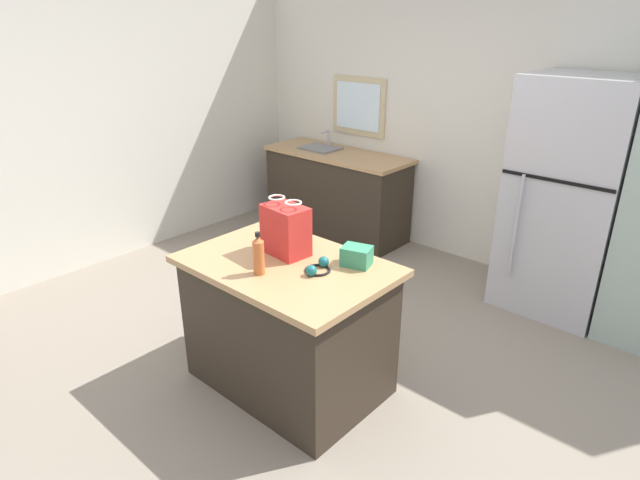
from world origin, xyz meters
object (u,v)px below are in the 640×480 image
(kitchen_island, at_px, (288,325))
(bottle, at_px, (259,255))
(small_box, at_px, (357,256))
(ear_defenders, at_px, (318,268))
(refrigerator, at_px, (567,199))
(shopping_bag, at_px, (286,230))

(kitchen_island, xyz_separation_m, bottle, (-0.01, -0.21, 0.54))
(kitchen_island, xyz_separation_m, small_box, (0.33, 0.25, 0.49))
(ear_defenders, bearing_deg, refrigerator, 72.60)
(refrigerator, distance_m, shopping_bag, 2.29)
(kitchen_island, xyz_separation_m, refrigerator, (0.88, 2.16, 0.48))
(refrigerator, xyz_separation_m, small_box, (-0.55, -1.91, 0.00))
(kitchen_island, bearing_deg, small_box, 37.24)
(refrigerator, distance_m, small_box, 1.99)
(shopping_bag, distance_m, small_box, 0.46)
(shopping_bag, bearing_deg, kitchen_island, -44.68)
(kitchen_island, xyz_separation_m, ear_defenders, (0.22, 0.04, 0.45))
(small_box, xyz_separation_m, bottle, (-0.34, -0.46, 0.06))
(bottle, xyz_separation_m, ear_defenders, (0.23, 0.24, -0.09))
(kitchen_island, height_order, bottle, bottle)
(shopping_bag, height_order, small_box, shopping_bag)
(shopping_bag, xyz_separation_m, ear_defenders, (0.31, -0.06, -0.13))
(small_box, bearing_deg, refrigerator, 73.92)
(refrigerator, bearing_deg, ear_defenders, -107.40)
(kitchen_island, bearing_deg, bottle, -92.96)
(shopping_bag, bearing_deg, bottle, -74.31)
(kitchen_island, height_order, small_box, small_box)
(bottle, distance_m, ear_defenders, 0.34)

